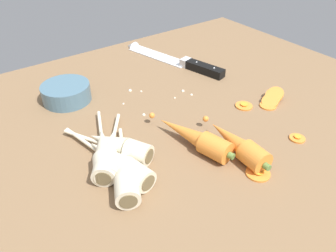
% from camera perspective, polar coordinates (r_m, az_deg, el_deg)
% --- Properties ---
extents(ground_plane, '(1.20, 0.90, 0.04)m').
position_cam_1_polar(ground_plane, '(0.69, -0.97, -1.56)').
color(ground_plane, brown).
extents(chefs_knife, '(0.12, 0.34, 0.04)m').
position_cam_1_polar(chefs_knife, '(0.96, 0.22, 11.61)').
color(chefs_knife, silver).
rests_on(chefs_knife, ground_plane).
extents(whole_carrot, '(0.08, 0.20, 0.04)m').
position_cam_1_polar(whole_carrot, '(0.62, 4.67, -1.97)').
color(whole_carrot, orange).
rests_on(whole_carrot, ground_plane).
extents(whole_carrot_second, '(0.05, 0.18, 0.04)m').
position_cam_1_polar(whole_carrot_second, '(0.62, 12.03, -3.13)').
color(whole_carrot_second, orange).
rests_on(whole_carrot_second, ground_plane).
extents(parsnip_front, '(0.07, 0.23, 0.04)m').
position_cam_1_polar(parsnip_front, '(0.58, -8.69, -6.09)').
color(parsnip_front, beige).
rests_on(parsnip_front, ground_plane).
extents(parsnip_mid_left, '(0.10, 0.20, 0.04)m').
position_cam_1_polar(parsnip_mid_left, '(0.60, -11.12, -4.28)').
color(parsnip_mid_left, beige).
rests_on(parsnip_mid_left, ground_plane).
extents(parsnip_mid_right, '(0.11, 0.19, 0.04)m').
position_cam_1_polar(parsnip_mid_right, '(0.56, -7.41, -7.94)').
color(parsnip_mid_right, beige).
rests_on(parsnip_mid_right, ground_plane).
extents(parsnip_back, '(0.14, 0.17, 0.04)m').
position_cam_1_polar(parsnip_back, '(0.60, -10.18, -4.60)').
color(parsnip_back, beige).
rests_on(parsnip_back, ground_plane).
extents(parsnip_outer, '(0.11, 0.18, 0.04)m').
position_cam_1_polar(parsnip_outer, '(0.61, -8.37, -3.48)').
color(parsnip_outer, beige).
rests_on(parsnip_outer, ground_plane).
extents(carrot_slice_stack, '(0.08, 0.05, 0.03)m').
position_cam_1_polar(carrot_slice_stack, '(0.80, 17.49, 4.49)').
color(carrot_slice_stack, orange).
rests_on(carrot_slice_stack, ground_plane).
extents(carrot_slice_stray_near, '(0.03, 0.03, 0.01)m').
position_cam_1_polar(carrot_slice_stray_near, '(0.70, 21.42, -1.88)').
color(carrot_slice_stray_near, orange).
rests_on(carrot_slice_stray_near, ground_plane).
extents(carrot_slice_stray_mid, '(0.04, 0.04, 0.01)m').
position_cam_1_polar(carrot_slice_stray_mid, '(0.60, 15.28, -7.75)').
color(carrot_slice_stray_mid, orange).
rests_on(carrot_slice_stray_mid, ground_plane).
extents(carrot_slice_stray_far, '(0.04, 0.04, 0.01)m').
position_cam_1_polar(carrot_slice_stray_far, '(0.77, 12.97, 3.52)').
color(carrot_slice_stray_far, orange).
rests_on(carrot_slice_stray_far, ground_plane).
extents(prep_bowl, '(0.11, 0.11, 0.04)m').
position_cam_1_polar(prep_bowl, '(0.80, -17.16, 5.60)').
color(prep_bowl, slate).
rests_on(prep_bowl, ground_plane).
extents(mince_crumbs, '(0.16, 0.13, 0.01)m').
position_cam_1_polar(mince_crumbs, '(0.77, -2.36, 4.59)').
color(mince_crumbs, silver).
rests_on(mince_crumbs, ground_plane).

